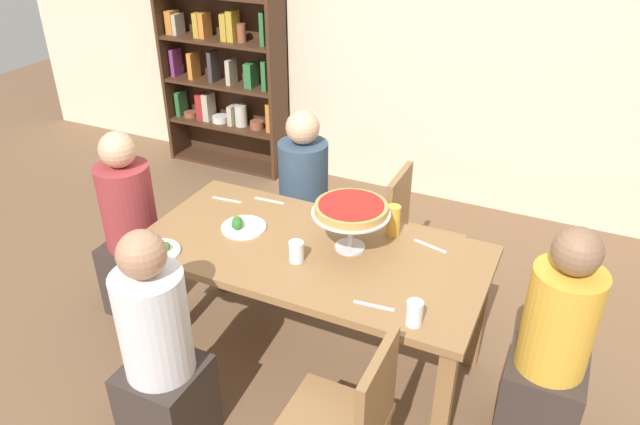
# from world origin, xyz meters

# --- Properties ---
(ground_plane) EXTENTS (12.00, 12.00, 0.00)m
(ground_plane) POSITION_xyz_m (0.00, 0.00, 0.00)
(ground_plane) COLOR brown
(rear_partition) EXTENTS (8.00, 0.12, 2.80)m
(rear_partition) POSITION_xyz_m (0.00, 2.20, 1.40)
(rear_partition) COLOR beige
(rear_partition) RESTS_ON ground_plane
(dining_table) EXTENTS (1.70, 0.84, 0.74)m
(dining_table) POSITION_xyz_m (0.00, 0.00, 0.65)
(dining_table) COLOR olive
(dining_table) RESTS_ON ground_plane
(bookshelf) EXTENTS (1.10, 0.30, 2.21)m
(bookshelf) POSITION_xyz_m (-1.80, 2.01, 1.14)
(bookshelf) COLOR #422819
(bookshelf) RESTS_ON ground_plane
(diner_far_left) EXTENTS (0.34, 0.34, 1.15)m
(diner_far_left) POSITION_xyz_m (-0.39, 0.70, 0.49)
(diner_far_left) COLOR #382D28
(diner_far_left) RESTS_ON ground_plane
(diner_near_left) EXTENTS (0.34, 0.34, 1.15)m
(diner_near_left) POSITION_xyz_m (-0.37, -0.74, 0.49)
(diner_near_left) COLOR #382D28
(diner_near_left) RESTS_ON ground_plane
(diner_head_west) EXTENTS (0.34, 0.34, 1.15)m
(diner_head_west) POSITION_xyz_m (-1.15, -0.00, 0.49)
(diner_head_west) COLOR #382D28
(diner_head_west) RESTS_ON ground_plane
(diner_head_east) EXTENTS (0.34, 0.34, 1.15)m
(diner_head_east) POSITION_xyz_m (1.16, 0.00, 0.49)
(diner_head_east) COLOR #382D28
(diner_head_east) RESTS_ON ground_plane
(chair_far_right) EXTENTS (0.40, 0.40, 0.87)m
(chair_far_right) POSITION_xyz_m (0.32, 0.72, 0.49)
(chair_far_right) COLOR olive
(chair_far_right) RESTS_ON ground_plane
(chair_near_right) EXTENTS (0.40, 0.40, 0.87)m
(chair_near_right) POSITION_xyz_m (0.49, -0.70, 0.49)
(chair_near_right) COLOR olive
(chair_near_right) RESTS_ON ground_plane
(deep_dish_pizza_stand) EXTENTS (0.38, 0.38, 0.24)m
(deep_dish_pizza_stand) POSITION_xyz_m (0.17, 0.08, 0.95)
(deep_dish_pizza_stand) COLOR silver
(deep_dish_pizza_stand) RESTS_ON dining_table
(salad_plate_near_diner) EXTENTS (0.23, 0.23, 0.07)m
(salad_plate_near_diner) POSITION_xyz_m (-0.40, 0.01, 0.76)
(salad_plate_near_diner) COLOR white
(salad_plate_near_diner) RESTS_ON dining_table
(salad_plate_far_diner) EXTENTS (0.23, 0.23, 0.07)m
(salad_plate_far_diner) POSITION_xyz_m (-0.66, -0.35, 0.76)
(salad_plate_far_diner) COLOR white
(salad_plate_far_diner) RESTS_ON dining_table
(beer_glass_amber_tall) EXTENTS (0.07, 0.07, 0.16)m
(beer_glass_amber_tall) POSITION_xyz_m (0.32, 0.29, 0.82)
(beer_glass_amber_tall) COLOR gold
(beer_glass_amber_tall) RESTS_ON dining_table
(water_glass_clear_near) EXTENTS (0.07, 0.07, 0.11)m
(water_glass_clear_near) POSITION_xyz_m (0.62, -0.33, 0.80)
(water_glass_clear_near) COLOR white
(water_glass_clear_near) RESTS_ON dining_table
(water_glass_clear_far) EXTENTS (0.07, 0.07, 0.10)m
(water_glass_clear_far) POSITION_xyz_m (-0.02, -0.12, 0.79)
(water_glass_clear_far) COLOR white
(water_glass_clear_far) RESTS_ON dining_table
(cutlery_fork_near) EXTENTS (0.18, 0.06, 0.00)m
(cutlery_fork_near) POSITION_xyz_m (0.52, 0.26, 0.74)
(cutlery_fork_near) COLOR silver
(cutlery_fork_near) RESTS_ON dining_table
(cutlery_knife_near) EXTENTS (0.18, 0.03, 0.00)m
(cutlery_knife_near) POSITION_xyz_m (0.44, -0.29, 0.74)
(cutlery_knife_near) COLOR silver
(cutlery_knife_near) RESTS_ON dining_table
(cutlery_fork_far) EXTENTS (0.18, 0.02, 0.00)m
(cutlery_fork_far) POSITION_xyz_m (-0.42, 0.33, 0.74)
(cutlery_fork_far) COLOR silver
(cutlery_fork_far) RESTS_ON dining_table
(cutlery_knife_far) EXTENTS (0.18, 0.03, 0.00)m
(cutlery_knife_far) POSITION_xyz_m (-0.64, 0.24, 0.74)
(cutlery_knife_far) COLOR silver
(cutlery_knife_far) RESTS_ON dining_table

